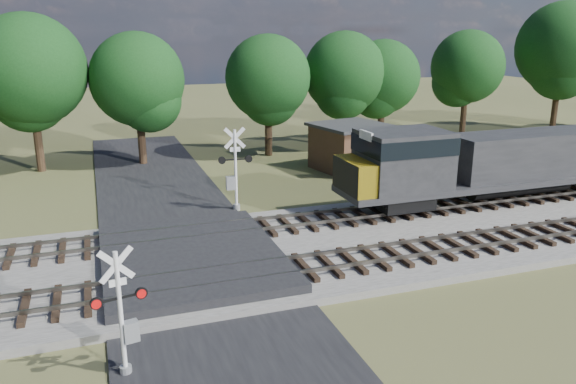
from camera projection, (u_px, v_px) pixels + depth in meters
name	position (u px, v px, depth m)	size (l,w,h in m)	color
ground	(194.00, 270.00, 22.48)	(160.00, 160.00, 0.00)	#4E532C
ballast_bed	(407.00, 234.00, 26.04)	(140.00, 10.00, 0.30)	gray
road	(194.00, 269.00, 22.46)	(7.00, 60.00, 0.08)	black
crossing_panel	(192.00, 258.00, 22.84)	(7.00, 9.00, 0.62)	#262628
track_near	(284.00, 270.00, 21.53)	(140.00, 2.60, 0.33)	black
track_far	(249.00, 228.00, 26.07)	(140.00, 2.60, 0.33)	black
crossing_signal_near	(124.00, 323.00, 15.26)	(1.52, 0.42, 3.81)	silver
crossing_signal_far	(234.00, 176.00, 29.47)	(1.81, 0.40, 4.48)	silver
equipment_shed	(351.00, 147.00, 38.35)	(5.48, 5.48, 3.16)	#452F1D
treeline	(228.00, 69.00, 40.67)	(79.44, 11.84, 11.90)	black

